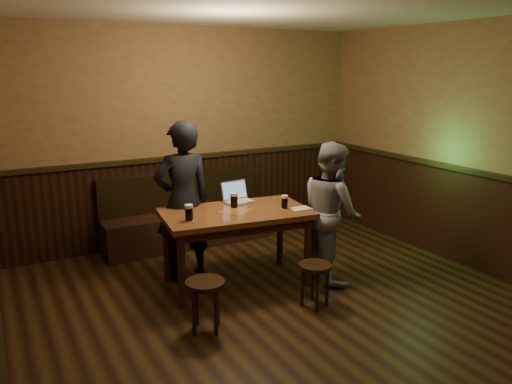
{
  "coord_description": "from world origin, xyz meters",
  "views": [
    {
      "loc": [
        -2.4,
        -3.2,
        2.26
      ],
      "look_at": [
        0.03,
        1.2,
        1.02
      ],
      "focal_mm": 35.0,
      "sensor_mm": 36.0,
      "label": 1
    }
  ],
  "objects_px": {
    "pint_left": "(189,213)",
    "pint_right": "(285,202)",
    "stool_left": "(205,291)",
    "laptop": "(237,197)",
    "bench": "(187,221)",
    "person_grey": "(331,211)",
    "pub_table": "(236,221)",
    "stool_right": "(315,273)",
    "person_suit": "(183,201)",
    "pint_mid": "(234,200)"
  },
  "relations": [
    {
      "from": "pint_mid",
      "to": "laptop",
      "type": "relative_size",
      "value": 0.48
    },
    {
      "from": "pub_table",
      "to": "pint_right",
      "type": "bearing_deg",
      "value": -12.79
    },
    {
      "from": "pub_table",
      "to": "stool_right",
      "type": "relative_size",
      "value": 3.75
    },
    {
      "from": "pint_mid",
      "to": "pint_right",
      "type": "relative_size",
      "value": 1.13
    },
    {
      "from": "bench",
      "to": "person_suit",
      "type": "bearing_deg",
      "value": -112.47
    },
    {
      "from": "stool_left",
      "to": "stool_right",
      "type": "distance_m",
      "value": 1.12
    },
    {
      "from": "stool_left",
      "to": "pint_mid",
      "type": "xyz_separation_m",
      "value": [
        0.72,
        0.88,
        0.52
      ]
    },
    {
      "from": "pint_right",
      "to": "stool_right",
      "type": "bearing_deg",
      "value": -95.11
    },
    {
      "from": "stool_right",
      "to": "person_suit",
      "type": "distance_m",
      "value": 1.62
    },
    {
      "from": "stool_left",
      "to": "laptop",
      "type": "relative_size",
      "value": 1.37
    },
    {
      "from": "bench",
      "to": "person_grey",
      "type": "relative_size",
      "value": 1.44
    },
    {
      "from": "laptop",
      "to": "pint_left",
      "type": "bearing_deg",
      "value": -155.31
    },
    {
      "from": "pub_table",
      "to": "stool_left",
      "type": "relative_size",
      "value": 3.44
    },
    {
      "from": "pub_table",
      "to": "pint_left",
      "type": "xyz_separation_m",
      "value": [
        -0.56,
        -0.1,
        0.19
      ]
    },
    {
      "from": "stool_right",
      "to": "pint_mid",
      "type": "distance_m",
      "value": 1.17
    },
    {
      "from": "pub_table",
      "to": "person_suit",
      "type": "relative_size",
      "value": 0.93
    },
    {
      "from": "pub_table",
      "to": "pint_right",
      "type": "height_order",
      "value": "pint_right"
    },
    {
      "from": "stool_right",
      "to": "bench",
      "type": "bearing_deg",
      "value": 100.71
    },
    {
      "from": "pint_mid",
      "to": "person_suit",
      "type": "relative_size",
      "value": 0.1
    },
    {
      "from": "person_suit",
      "to": "bench",
      "type": "bearing_deg",
      "value": -112.94
    },
    {
      "from": "person_grey",
      "to": "pint_right",
      "type": "bearing_deg",
      "value": 82.64
    },
    {
      "from": "person_suit",
      "to": "person_grey",
      "type": "height_order",
      "value": "person_suit"
    },
    {
      "from": "stool_right",
      "to": "laptop",
      "type": "xyz_separation_m",
      "value": [
        -0.25,
        1.17,
        0.53
      ]
    },
    {
      "from": "pint_mid",
      "to": "laptop",
      "type": "xyz_separation_m",
      "value": [
        0.14,
        0.21,
        -0.02
      ]
    },
    {
      "from": "pub_table",
      "to": "person_suit",
      "type": "distance_m",
      "value": 0.63
    },
    {
      "from": "bench",
      "to": "pub_table",
      "type": "distance_m",
      "value": 1.5
    },
    {
      "from": "stool_left",
      "to": "stool_right",
      "type": "xyz_separation_m",
      "value": [
        1.12,
        -0.07,
        -0.03
      ]
    },
    {
      "from": "stool_left",
      "to": "bench",
      "type": "bearing_deg",
      "value": 72.77
    },
    {
      "from": "stool_left",
      "to": "person_suit",
      "type": "distance_m",
      "value": 1.33
    },
    {
      "from": "pint_left",
      "to": "pint_mid",
      "type": "relative_size",
      "value": 1.0
    },
    {
      "from": "pub_table",
      "to": "stool_right",
      "type": "height_order",
      "value": "pub_table"
    },
    {
      "from": "bench",
      "to": "pub_table",
      "type": "relative_size",
      "value": 1.35
    },
    {
      "from": "bench",
      "to": "person_grey",
      "type": "height_order",
      "value": "person_grey"
    },
    {
      "from": "person_grey",
      "to": "stool_left",
      "type": "bearing_deg",
      "value": 115.41
    },
    {
      "from": "stool_left",
      "to": "laptop",
      "type": "distance_m",
      "value": 1.48
    },
    {
      "from": "stool_left",
      "to": "person_suit",
      "type": "height_order",
      "value": "person_suit"
    },
    {
      "from": "laptop",
      "to": "person_suit",
      "type": "xyz_separation_m",
      "value": [
        -0.6,
        0.11,
        -0.0
      ]
    },
    {
      "from": "stool_left",
      "to": "pint_left",
      "type": "height_order",
      "value": "pint_left"
    },
    {
      "from": "pint_left",
      "to": "person_suit",
      "type": "relative_size",
      "value": 0.1
    },
    {
      "from": "bench",
      "to": "pint_left",
      "type": "xyz_separation_m",
      "value": [
        -0.56,
        -1.55,
        0.59
      ]
    },
    {
      "from": "pint_right",
      "to": "laptop",
      "type": "bearing_deg",
      "value": 121.62
    },
    {
      "from": "stool_left",
      "to": "pub_table",
      "type": "bearing_deg",
      "value": 48.18
    },
    {
      "from": "pint_left",
      "to": "pint_right",
      "type": "height_order",
      "value": "pint_left"
    },
    {
      "from": "pint_left",
      "to": "person_suit",
      "type": "xyz_separation_m",
      "value": [
        0.14,
        0.54,
        -0.03
      ]
    },
    {
      "from": "stool_left",
      "to": "stool_right",
      "type": "bearing_deg",
      "value": -3.75
    },
    {
      "from": "bench",
      "to": "pint_left",
      "type": "distance_m",
      "value": 1.75
    },
    {
      "from": "pint_left",
      "to": "person_grey",
      "type": "height_order",
      "value": "person_grey"
    },
    {
      "from": "laptop",
      "to": "bench",
      "type": "bearing_deg",
      "value": 94.05
    },
    {
      "from": "bench",
      "to": "pint_left",
      "type": "height_order",
      "value": "pint_left"
    },
    {
      "from": "stool_left",
      "to": "person_suit",
      "type": "relative_size",
      "value": 0.27
    }
  ]
}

